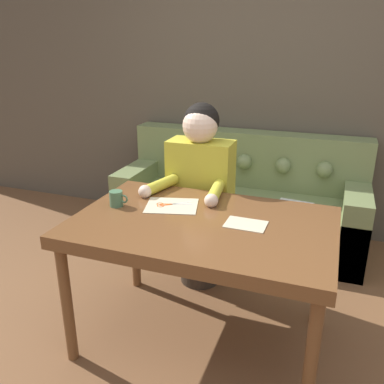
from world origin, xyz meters
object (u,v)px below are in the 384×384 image
object	(u,v)px
scissors	(168,205)
mug	(117,199)
person	(200,194)
couch	(240,204)
dining_table	(203,234)

from	to	relation	value
scissors	mug	distance (m)	0.29
person	mug	distance (m)	0.66
person	scissors	world-z (taller)	person
mug	couch	bearing A→B (deg)	72.96
mug	dining_table	bearing A→B (deg)	-2.55
person	mug	world-z (taller)	person
dining_table	mug	size ratio (longest dim) A/B	12.08
couch	scissors	size ratio (longest dim) A/B	10.16
dining_table	person	xyz separation A→B (m)	(-0.22, 0.59, -0.01)
dining_table	scissors	distance (m)	0.30
scissors	mug	size ratio (longest dim) A/B	1.79
couch	mug	size ratio (longest dim) A/B	18.19
scissors	mug	bearing A→B (deg)	-157.46
person	scissors	size ratio (longest dim) A/B	6.38
dining_table	person	world-z (taller)	person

